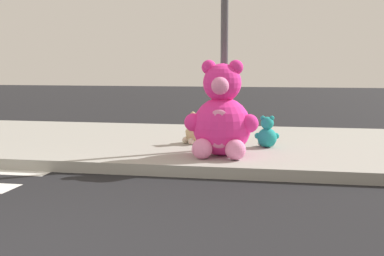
{
  "coord_description": "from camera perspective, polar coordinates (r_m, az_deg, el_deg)",
  "views": [
    {
      "loc": [
        2.01,
        -3.17,
        1.39
      ],
      "look_at": [
        0.68,
        3.6,
        0.55
      ],
      "focal_mm": 48.55,
      "sensor_mm": 36.0,
      "label": 1
    }
  ],
  "objects": [
    {
      "name": "sidewalk",
      "position": [
        8.71,
        -2.34,
        -1.75
      ],
      "size": [
        28.0,
        4.4,
        0.15
      ],
      "primitive_type": "cube",
      "color": "#9E9B93",
      "rests_on": "ground_plane"
    },
    {
      "name": "sign_pole",
      "position": [
        7.65,
        3.58,
        10.36
      ],
      "size": [
        0.56,
        0.11,
        3.2
      ],
      "color": "#4C4C51",
      "rests_on": "sidewalk"
    },
    {
      "name": "plush_pink_large",
      "position": [
        7.08,
        3.27,
        1.13
      ],
      "size": [
        1.01,
        0.88,
        1.31
      ],
      "color": "#F22D93",
      "rests_on": "sidewalk"
    },
    {
      "name": "plush_teal",
      "position": [
        7.93,
        8.24,
        -0.72
      ],
      "size": [
        0.37,
        0.33,
        0.48
      ],
      "color": "teal",
      "rests_on": "sidewalk"
    },
    {
      "name": "plush_tan",
      "position": [
        8.22,
        0.28,
        -0.32
      ],
      "size": [
        0.36,
        0.36,
        0.5
      ],
      "color": "tan",
      "rests_on": "sidewalk"
    },
    {
      "name": "plush_red",
      "position": [
        8.54,
        3.02,
        0.17
      ],
      "size": [
        0.4,
        0.45,
        0.59
      ],
      "color": "red",
      "rests_on": "sidewalk"
    }
  ]
}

